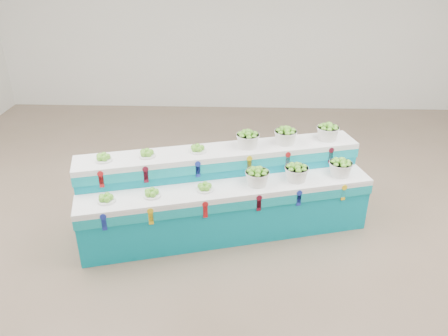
{
  "coord_description": "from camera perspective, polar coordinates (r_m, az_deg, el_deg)",
  "views": [
    {
      "loc": [
        0.16,
        -4.5,
        3.35
      ],
      "look_at": [
        -0.02,
        0.3,
        0.87
      ],
      "focal_mm": 35.46,
      "sensor_mm": 36.0,
      "label": 1
    }
  ],
  "objects": [
    {
      "name": "display_stand",
      "position": [
        5.58,
        0.0,
        -3.29
      ],
      "size": [
        3.71,
        1.83,
        1.02
      ],
      "primitive_type": null,
      "rotation": [
        0.0,
        0.0,
        0.26
      ],
      "color": "#078FA6",
      "rests_on": "ground"
    },
    {
      "name": "plate_lower_left",
      "position": [
        5.16,
        -14.99,
        -3.73
      ],
      "size": [
        0.25,
        0.25,
        0.1
      ],
      "primitive_type": "cylinder",
      "rotation": [
        0.0,
        0.0,
        0.26
      ],
      "color": "white",
      "rests_on": "display_stand"
    },
    {
      "name": "basket_upper_right",
      "position": [
        5.94,
        13.24,
        4.6
      ],
      "size": [
        0.36,
        0.36,
        0.22
      ],
      "primitive_type": null,
      "rotation": [
        0.0,
        0.0,
        0.26
      ],
      "color": "silver",
      "rests_on": "display_stand"
    },
    {
      "name": "plate_upper_left",
      "position": [
        5.42,
        -15.33,
        1.37
      ],
      "size": [
        0.25,
        0.25,
        0.1
      ],
      "primitive_type": "cylinder",
      "rotation": [
        0.0,
        0.0,
        0.26
      ],
      "color": "white",
      "rests_on": "display_stand"
    },
    {
      "name": "basket_lower_left",
      "position": [
        5.32,
        4.3,
        -1.08
      ],
      "size": [
        0.36,
        0.36,
        0.22
      ],
      "primitive_type": null,
      "rotation": [
        0.0,
        0.0,
        0.26
      ],
      "color": "silver",
      "rests_on": "display_stand"
    },
    {
      "name": "back_wall",
      "position": [
        9.6,
        1.28,
        19.2
      ],
      "size": [
        10.0,
        0.0,
        10.0
      ],
      "primitive_type": "plane",
      "rotation": [
        1.57,
        0.0,
        0.0
      ],
      "color": "silver",
      "rests_on": "ground"
    },
    {
      "name": "plate_upper_right",
      "position": [
        5.46,
        -3.44,
        2.58
      ],
      "size": [
        0.25,
        0.25,
        0.1
      ],
      "primitive_type": "cylinder",
      "rotation": [
        0.0,
        0.0,
        0.26
      ],
      "color": "white",
      "rests_on": "display_stand"
    },
    {
      "name": "plate_upper_mid",
      "position": [
        5.41,
        -9.94,
        1.93
      ],
      "size": [
        0.25,
        0.25,
        0.1
      ],
      "primitive_type": "cylinder",
      "rotation": [
        0.0,
        0.0,
        0.26
      ],
      "color": "white",
      "rests_on": "display_stand"
    },
    {
      "name": "basket_lower_right",
      "position": [
        5.71,
        14.78,
        0.12
      ],
      "size": [
        0.36,
        0.36,
        0.22
      ],
      "primitive_type": null,
      "rotation": [
        0.0,
        0.0,
        0.26
      ],
      "color": "silver",
      "rests_on": "display_stand"
    },
    {
      "name": "plate_lower_right",
      "position": [
        5.21,
        -2.51,
        -2.41
      ],
      "size": [
        0.25,
        0.25,
        0.1
      ],
      "primitive_type": "cylinder",
      "rotation": [
        0.0,
        0.0,
        0.26
      ],
      "color": "white",
      "rests_on": "display_stand"
    },
    {
      "name": "basket_upper_mid",
      "position": [
        5.72,
        7.93,
        4.18
      ],
      "size": [
        0.36,
        0.36,
        0.22
      ],
      "primitive_type": null,
      "rotation": [
        0.0,
        0.0,
        0.26
      ],
      "color": "silver",
      "rests_on": "display_stand"
    },
    {
      "name": "basket_lower_mid",
      "position": [
        5.47,
        9.32,
        -0.51
      ],
      "size": [
        0.36,
        0.36,
        0.22
      ],
      "primitive_type": null,
      "rotation": [
        0.0,
        0.0,
        0.26
      ],
      "color": "silver",
      "rests_on": "display_stand"
    },
    {
      "name": "plate_lower_mid",
      "position": [
        5.15,
        -9.33,
        -3.15
      ],
      "size": [
        0.25,
        0.25,
        0.1
      ],
      "primitive_type": "cylinder",
      "rotation": [
        0.0,
        0.0,
        0.26
      ],
      "color": "white",
      "rests_on": "display_stand"
    },
    {
      "name": "basket_upper_left",
      "position": [
        5.57,
        3.08,
        3.76
      ],
      "size": [
        0.36,
        0.36,
        0.22
      ],
      "primitive_type": null,
      "rotation": [
        0.0,
        0.0,
        0.26
      ],
      "color": "silver",
      "rests_on": "display_stand"
    },
    {
      "name": "ground",
      "position": [
        5.61,
        0.12,
        -9.35
      ],
      "size": [
        10.0,
        10.0,
        0.0
      ],
      "primitive_type": "plane",
      "color": "brown",
      "rests_on": "ground"
    }
  ]
}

